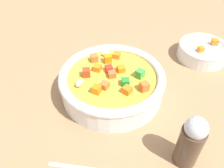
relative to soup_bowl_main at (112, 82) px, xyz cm
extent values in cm
cube|color=#9E754F|center=(0.00, -0.01, -3.87)|extent=(140.00, 140.00, 2.00)
cylinder|color=white|center=(0.00, -0.01, -0.86)|extent=(19.86, 19.86, 4.02)
torus|color=white|center=(0.00, -0.01, 1.64)|extent=(20.33, 20.33, 1.66)
cylinder|color=gold|center=(0.00, -0.01, 1.34)|extent=(16.96, 16.96, 0.40)
ellipsoid|color=beige|center=(-5.77, -2.71, 2.11)|extent=(1.88, 2.26, 1.14)
cube|color=#BC3A1C|center=(-4.82, 0.37, 2.31)|extent=(1.59, 1.59, 1.54)
cube|color=red|center=(-0.65, 1.64, 2.06)|extent=(1.72, 1.72, 1.02)
cube|color=orange|center=(-2.53, -4.41, 2.24)|extent=(1.82, 1.82, 1.40)
ellipsoid|color=beige|center=(-1.50, 6.70, 2.03)|extent=(2.22, 1.78, 0.97)
cube|color=#D5662E|center=(-1.18, -3.17, 2.11)|extent=(1.89, 1.89, 1.13)
cube|color=orange|center=(2.81, -4.30, 2.18)|extent=(1.94, 1.94, 1.27)
cube|color=#21862C|center=(2.49, -2.15, 2.12)|extent=(1.51, 1.51, 1.15)
cube|color=orange|center=(-2.89, 1.70, 2.11)|extent=(1.72, 1.72, 1.13)
cube|color=green|center=(5.23, -0.48, 2.34)|extent=(1.95, 1.95, 1.59)
cube|color=orange|center=(-3.77, 4.69, 2.26)|extent=(1.76, 1.76, 1.43)
cube|color=orange|center=(-0.97, 4.47, 2.35)|extent=(1.66, 1.66, 1.62)
cube|color=orange|center=(1.70, 1.60, 2.09)|extent=(1.75, 1.75, 1.09)
cube|color=orange|center=(0.78, 6.02, 2.09)|extent=(1.71, 1.71, 1.09)
cube|color=orange|center=(5.82, -3.47, 2.37)|extent=(1.86, 1.86, 1.65)
cube|color=#E55E2C|center=(0.46, -0.17, 2.08)|extent=(1.70, 1.70, 1.06)
cylinder|color=silver|center=(-3.41, -16.36, -2.56)|extent=(11.40, 1.78, 0.63)
cylinder|color=white|center=(20.95, 12.95, -1.42)|extent=(11.32, 11.32, 2.91)
torus|color=white|center=(20.95, 12.95, 0.26)|extent=(11.43, 11.43, 0.91)
cube|color=orange|center=(23.72, 14.15, 0.74)|extent=(1.46, 1.46, 1.41)
cube|color=orange|center=(19.69, 11.08, 0.65)|extent=(1.57, 1.57, 1.23)
cylinder|color=#4C3828|center=(11.68, -14.23, 0.78)|extent=(3.54, 3.54, 7.30)
sphere|color=silver|center=(11.68, -14.23, 5.22)|extent=(3.18, 3.18, 3.18)
camera|label=1|loc=(1.20, -32.65, 29.85)|focal=36.49mm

